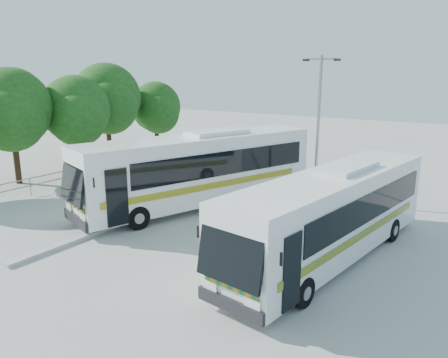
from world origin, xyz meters
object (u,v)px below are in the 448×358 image
Objects in this scene: tree_far_c at (77,110)px; tree_far_d at (107,98)px; coach_main at (200,168)px; tree_far_b at (11,108)px; tree_far_e at (156,107)px; coach_adjacent at (332,213)px; lamppost at (318,124)px.

tree_far_d reaches higher than tree_far_c.
tree_far_c is 11.44m from coach_main.
tree_far_c is (0.89, 3.90, -0.31)m from tree_far_b.
tree_far_e reaches higher than coach_main.
coach_main is at bearing -22.79° from tree_far_d.
tree_far_b is 0.60× the size of coach_adjacent.
tree_far_c is at bearing 175.05° from lamppost.
tree_far_e is (-0.51, 8.20, -0.37)m from tree_far_c.
tree_far_c is 19.51m from coach_adjacent.
lamppost reaches higher than tree_far_d.
tree_far_b reaches higher than tree_far_e.
tree_far_d is 16.96m from lamppost.
tree_far_e is 15.24m from coach_main.
coach_main is (11.62, -9.67, -1.93)m from tree_far_e.
tree_far_b is 17.75m from lamppost.
tree_far_d is at bearing 166.59° from coach_adjacent.
tree_far_b is 0.93× the size of lamppost.
tree_far_b is 0.53× the size of coach_main.
coach_main is 1.75× the size of lamppost.
tree_far_e is at bearing 88.17° from tree_far_b.
tree_far_d is at bearing 92.23° from tree_far_b.
tree_far_b is 12.13m from tree_far_e.
tree_far_d is 4.65m from tree_far_e.
tree_far_c is 3.93m from tree_far_d.
tree_far_b is at bearing -102.91° from tree_far_c.
coach_adjacent is at bearing -32.16° from tree_far_e.
tree_far_e is at bearing 93.54° from tree_far_c.
lamppost is (-3.22, 6.40, 2.38)m from coach_adjacent.
tree_far_c is 0.50× the size of coach_main.
coach_adjacent is (19.82, -0.12, -2.83)m from tree_far_b.
tree_far_c is at bearing 175.59° from coach_adjacent.
lamppost is (16.89, -1.31, -0.70)m from tree_far_d.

